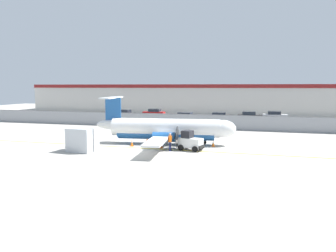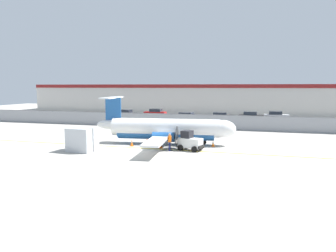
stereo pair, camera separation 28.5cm
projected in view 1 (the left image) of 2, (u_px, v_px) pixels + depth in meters
name	position (u px, v px, depth m)	size (l,w,h in m)	color
ground_plane	(148.00, 148.00, 32.05)	(140.00, 140.00, 0.01)	#ADA89E
perimeter_fence	(185.00, 121.00, 47.20)	(98.00, 0.10, 2.10)	gray
parking_lot_strip	(199.00, 120.00, 58.31)	(98.00, 17.00, 0.12)	#38383A
background_building	(214.00, 98.00, 75.58)	(91.00, 8.10, 6.50)	beige
commuter_airplane	(168.00, 129.00, 34.34)	(14.93, 16.08, 4.92)	white
baggage_tug	(190.00, 141.00, 31.11)	(2.54, 1.89, 1.88)	silver
ground_crew_worker	(170.00, 141.00, 30.76)	(0.39, 0.55, 1.70)	#191E4C
cargo_container	(82.00, 140.00, 30.58)	(2.59, 2.23, 2.20)	#B7BCC1
traffic_cone_near_left	(161.00, 145.00, 32.30)	(0.36, 0.36, 0.64)	orange
traffic_cone_near_right	(132.00, 143.00, 33.28)	(0.36, 0.36, 0.64)	orange
traffic_cone_far_left	(148.00, 138.00, 36.43)	(0.36, 0.36, 0.64)	orange
traffic_cone_far_right	(213.00, 143.00, 33.07)	(0.36, 0.36, 0.64)	orange
parked_car_0	(124.00, 114.00, 61.52)	(4.34, 2.30, 1.58)	black
parked_car_1	(154.00, 113.00, 63.88)	(4.20, 2.01, 1.58)	red
parked_car_2	(186.00, 117.00, 55.39)	(4.39, 2.43, 1.58)	navy
parked_car_3	(220.00, 117.00, 55.31)	(4.28, 2.17, 1.58)	slate
parked_car_4	(250.00, 116.00, 56.87)	(4.20, 2.00, 1.58)	black
parked_car_5	(275.00, 116.00, 57.83)	(4.24, 2.08, 1.58)	silver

